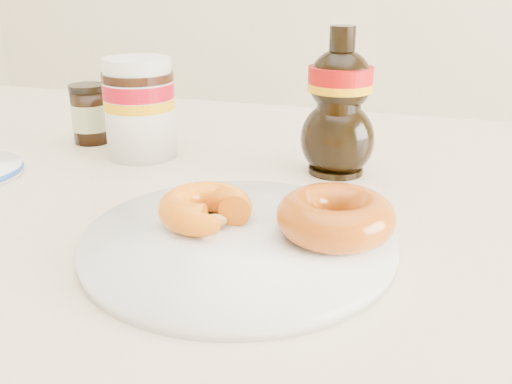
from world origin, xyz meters
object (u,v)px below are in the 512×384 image
(plate, at_px, (238,241))
(nutella_jar, at_px, (140,104))
(dining_table, at_px, (234,266))
(syrup_bottle, at_px, (339,102))
(donut_whole, at_px, (336,216))
(dark_jar, at_px, (90,114))
(donut_bitten, at_px, (205,208))

(plate, relative_size, nutella_jar, 2.15)
(dining_table, relative_size, syrup_bottle, 8.13)
(plate, distance_m, nutella_jar, 0.31)
(plate, xyz_separation_m, nutella_jar, (-0.21, 0.21, 0.06))
(donut_whole, height_order, dark_jar, dark_jar)
(nutella_jar, bearing_deg, syrup_bottle, 3.18)
(plate, xyz_separation_m, syrup_bottle, (0.04, 0.23, 0.08))
(dining_table, bearing_deg, syrup_bottle, 52.89)
(syrup_bottle, xyz_separation_m, dark_jar, (-0.35, 0.02, -0.05))
(plate, relative_size, syrup_bottle, 1.59)
(dining_table, bearing_deg, donut_bitten, -83.86)
(donut_bitten, bearing_deg, syrup_bottle, 60.54)
(syrup_bottle, height_order, dark_jar, syrup_bottle)
(donut_whole, bearing_deg, dining_table, 145.76)
(donut_whole, bearing_deg, syrup_bottle, 100.64)
(plate, xyz_separation_m, dark_jar, (-0.31, 0.25, 0.03))
(plate, height_order, donut_whole, donut_whole)
(plate, bearing_deg, dark_jar, 141.46)
(plate, distance_m, syrup_bottle, 0.25)
(syrup_bottle, bearing_deg, nutella_jar, -176.82)
(donut_bitten, relative_size, syrup_bottle, 0.49)
(dining_table, height_order, syrup_bottle, syrup_bottle)
(donut_bitten, xyz_separation_m, syrup_bottle, (0.08, 0.22, 0.06))
(plate, relative_size, dark_jar, 3.33)
(plate, bearing_deg, dining_table, 112.79)
(dining_table, distance_m, plate, 0.15)
(donut_whole, xyz_separation_m, nutella_jar, (-0.29, 0.19, 0.04))
(nutella_jar, relative_size, syrup_bottle, 0.74)
(dining_table, relative_size, plate, 5.10)
(dining_table, height_order, nutella_jar, nutella_jar)
(donut_bitten, height_order, donut_whole, donut_whole)
(dark_jar, bearing_deg, donut_bitten, -40.46)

